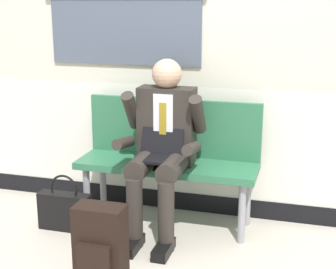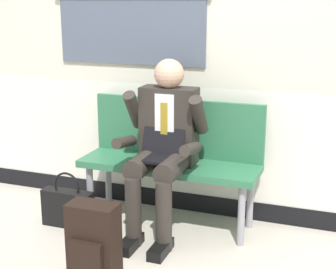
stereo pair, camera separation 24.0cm
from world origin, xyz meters
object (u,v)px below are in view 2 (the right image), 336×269
bench_with_person (173,152)px  person_seated (163,144)px  backpack (93,244)px  handbag (68,207)px

bench_with_person → person_seated: (0.00, -0.20, 0.12)m
backpack → handbag: (-0.54, 0.61, -0.09)m
person_seated → handbag: (-0.69, -0.17, -0.51)m
person_seated → handbag: size_ratio=2.93×
person_seated → handbag: bearing=-166.1°
bench_with_person → handbag: (-0.69, -0.37, -0.39)m
bench_with_person → handbag: bench_with_person is taller
person_seated → backpack: (-0.14, -0.78, -0.42)m
bench_with_person → backpack: size_ratio=2.68×
bench_with_person → person_seated: size_ratio=1.06×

